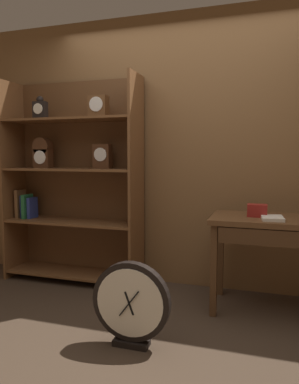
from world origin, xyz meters
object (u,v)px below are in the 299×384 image
(toolbox_small, at_px, (257,211))
(round_clock_large, at_px, (131,304))
(workbench, at_px, (285,232))
(open_repair_manual, at_px, (272,218))
(bookshelf, at_px, (72,182))

(toolbox_small, bearing_deg, round_clock_large, -131.55)
(workbench, height_order, open_repair_manual, open_repair_manual)
(workbench, distance_m, open_repair_manual, 0.17)
(open_repair_manual, bearing_deg, round_clock_large, -144.12)
(workbench, distance_m, round_clock_large, 1.34)
(workbench, xyz_separation_m, round_clock_large, (-0.98, -0.83, -0.38))
(workbench, height_order, toolbox_small, toolbox_small)
(round_clock_large, bearing_deg, open_repair_manual, 40.70)
(open_repair_manual, xyz_separation_m, round_clock_large, (-0.88, -0.76, -0.49))
(bookshelf, relative_size, toolbox_small, 13.04)
(bookshelf, xyz_separation_m, toolbox_small, (1.80, -0.20, -0.18))
(toolbox_small, xyz_separation_m, open_repair_manual, (0.11, -0.11, -0.04))
(bookshelf, distance_m, round_clock_large, 1.65)
(workbench, relative_size, open_repair_manual, 5.20)
(open_repair_manual, bearing_deg, bookshelf, 165.93)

